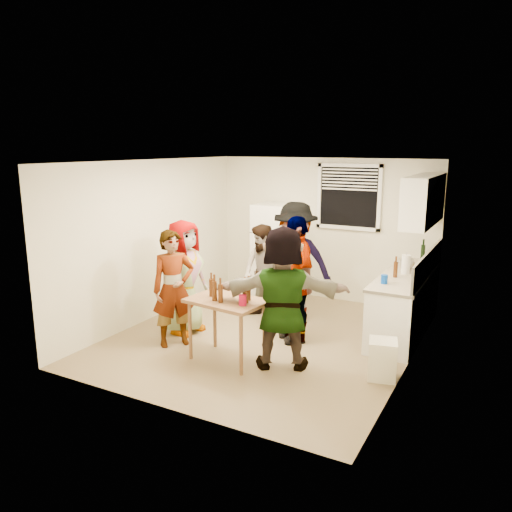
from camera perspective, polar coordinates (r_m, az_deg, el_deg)
The scene contains 23 objects.
room at distance 7.28m, azimuth 1.08°, elevation -9.31°, with size 4.00×4.50×2.50m, color silver, non-canonical shape.
window at distance 8.68m, azimuth 10.55°, elevation 6.65°, with size 1.12×0.10×1.06m, color white, non-canonical shape.
refrigerator at distance 8.97m, azimuth 2.33°, elevation 0.57°, with size 0.70×0.70×1.70m, color white.
counter_lower at distance 7.65m, azimuth 16.62°, elevation -5.35°, with size 0.60×2.20×0.86m, color white.
countertop at distance 7.52m, azimuth 16.83°, elevation -2.08°, with size 0.64×2.22×0.04m, color beige.
backsplash at distance 7.43m, azimuth 19.08°, elevation -0.83°, with size 0.03×2.20×0.36m, color #B0AAA1.
upper_cabinets at distance 7.51m, azimuth 18.64°, elevation 6.09°, with size 0.34×1.60×0.70m, color white.
kettle at distance 7.76m, azimuth 16.85°, elevation -1.49°, with size 0.26×0.21×0.21m, color silver, non-canonical shape.
paper_towel at distance 7.52m, azimuth 16.69°, elevation -1.92°, with size 0.13×0.13×0.27m, color white.
wine_bottle at distance 8.40m, azimuth 18.46°, elevation -0.55°, with size 0.07×0.07×0.26m, color black.
beer_bottle_counter at distance 7.26m, azimuth 15.60°, elevation -2.36°, with size 0.06×0.06×0.22m, color #47230C.
blue_cup at distance 6.90m, azimuth 14.42°, elevation -3.06°, with size 0.09×0.09×0.12m, color #053CB0.
picture_frame at distance 7.74m, azimuth 18.89°, elevation -1.16°, with size 0.02×0.16×0.13m, color gold.
trash_bin at distance 6.19m, azimuth 14.25°, elevation -11.27°, with size 0.32×0.32×0.47m, color silver.
serving_table at distance 6.59m, azimuth -3.28°, elevation -11.75°, with size 0.96×0.64×0.81m, color brown, non-canonical shape.
beer_bottle_table at distance 6.28m, azimuth -4.75°, elevation -5.08°, with size 0.06×0.06×0.25m, color #47230C.
red_cup at distance 6.08m, azimuth -1.54°, elevation -5.64°, with size 0.09×0.09×0.13m, color #AA082C.
guest_grey at distance 7.59m, azimuth -8.00°, elevation -8.50°, with size 0.82×1.68×0.53m, color gray.
guest_stripe at distance 7.15m, azimuth -9.18°, elevation -9.90°, with size 0.59×1.61×0.39m, color #141933.
guest_back_left at distance 7.99m, azimuth 0.80°, elevation -7.29°, with size 0.74×1.52×0.58m, color #4F3625.
guest_back_right at distance 7.95m, azimuth 4.40°, elevation -7.43°, with size 1.21×1.88×0.70m, color #3F3F44.
guest_black at distance 7.24m, azimuth 4.49°, elevation -9.47°, with size 1.04×1.78×0.43m, color black.
guest_orange at distance 6.42m, azimuth 2.96°, elevation -12.42°, with size 1.66×1.79×0.53m, color #E09053.
Camera 1 is at (3.08, -6.02, 2.71)m, focal length 35.00 mm.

